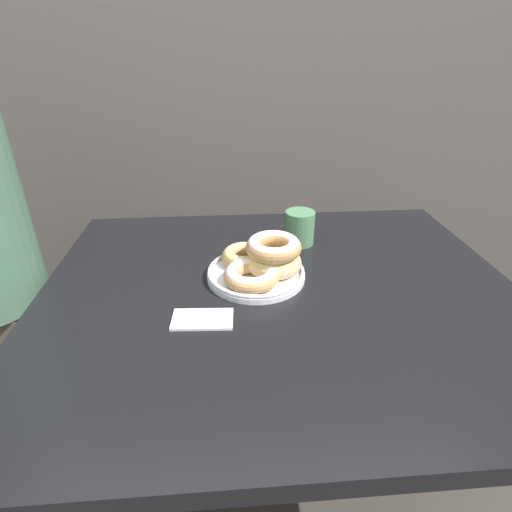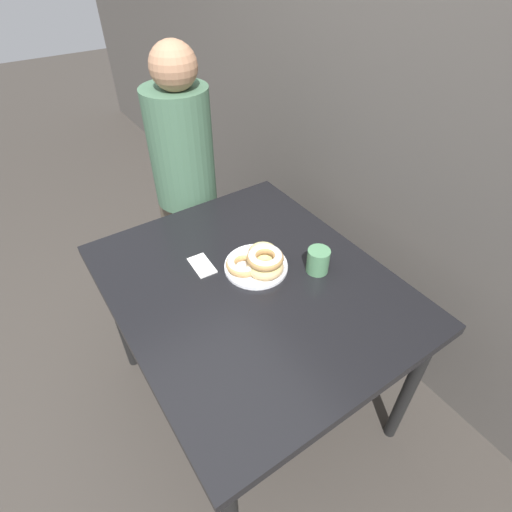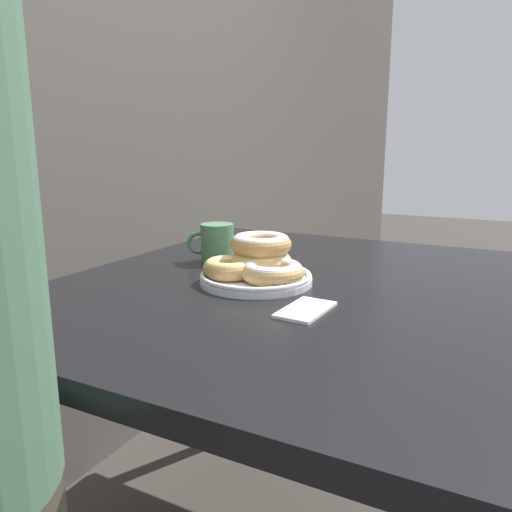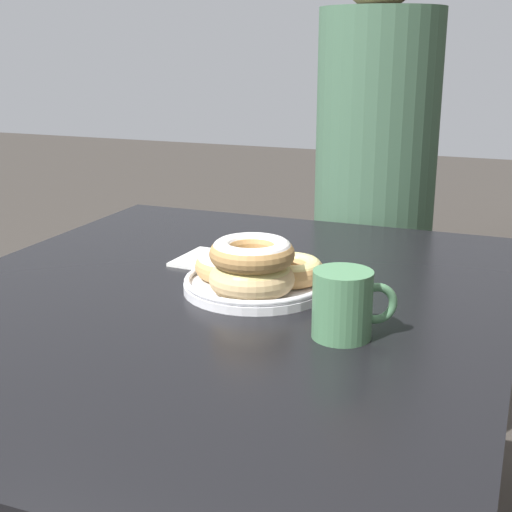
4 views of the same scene
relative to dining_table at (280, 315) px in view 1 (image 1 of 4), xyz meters
name	(u,v)px [view 1 (image 1 of 4)]	position (x,y,z in m)	size (l,w,h in m)	color
wall_back	(255,38)	(0.00, 0.77, 0.61)	(8.00, 0.05, 2.60)	#56514C
dining_table	(280,315)	(0.00, 0.00, 0.00)	(1.13, 0.95, 0.77)	black
donut_plate	(261,262)	(-0.04, 0.06, 0.12)	(0.26, 0.26, 0.10)	white
coffee_mug	(299,227)	(0.08, 0.24, 0.13)	(0.08, 0.11, 0.10)	#4C7F56
napkin	(202,319)	(-0.18, -0.11, 0.08)	(0.13, 0.08, 0.01)	white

